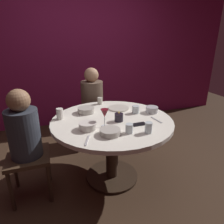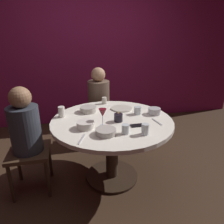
{
  "view_description": "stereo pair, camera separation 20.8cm",
  "coord_description": "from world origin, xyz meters",
  "px_view_note": "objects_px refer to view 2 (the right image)",
  "views": [
    {
      "loc": [
        -0.62,
        -1.85,
        1.55
      ],
      "look_at": [
        0.0,
        0.0,
        0.81
      ],
      "focal_mm": 32.07,
      "sensor_mm": 36.0,
      "label": 1
    },
    {
      "loc": [
        -0.42,
        -1.9,
        1.55
      ],
      "look_at": [
        0.0,
        0.0,
        0.81
      ],
      "focal_mm": 32.07,
      "sensor_mm": 36.0,
      "label": 2
    }
  ],
  "objects_px": {
    "seated_diner_left": "(25,129)",
    "cup_far_edge": "(61,112)",
    "dinner_plate": "(122,108)",
    "cup_near_candle": "(138,110)",
    "seated_diner_back": "(99,97)",
    "bowl_serving_large": "(154,111)",
    "cup_by_left_diner": "(145,129)",
    "cell_phone": "(138,125)",
    "bowl_sauce_side": "(85,125)",
    "wine_glass": "(103,114)",
    "cup_by_right_diner": "(125,129)",
    "candle_holder": "(118,118)",
    "dining_table": "(112,133)",
    "cup_center_front": "(104,100)",
    "bowl_small_white": "(88,109)",
    "bowl_salad_center": "(106,132)"
  },
  "relations": [
    {
      "from": "cup_center_front",
      "to": "bowl_small_white",
      "type": "bearing_deg",
      "value": -132.58
    },
    {
      "from": "cell_phone",
      "to": "cup_far_edge",
      "type": "relative_size",
      "value": 1.21
    },
    {
      "from": "seated_diner_left",
      "to": "cup_far_edge",
      "type": "relative_size",
      "value": 9.71
    },
    {
      "from": "bowl_salad_center",
      "to": "bowl_small_white",
      "type": "xyz_separation_m",
      "value": [
        -0.09,
        0.61,
        0.01
      ]
    },
    {
      "from": "cup_by_left_diner",
      "to": "dining_table",
      "type": "bearing_deg",
      "value": 117.22
    },
    {
      "from": "candle_holder",
      "to": "cell_phone",
      "type": "distance_m",
      "value": 0.22
    },
    {
      "from": "candle_holder",
      "to": "bowl_serving_large",
      "type": "bearing_deg",
      "value": 14.72
    },
    {
      "from": "dining_table",
      "to": "cup_far_edge",
      "type": "height_order",
      "value": "cup_far_edge"
    },
    {
      "from": "cell_phone",
      "to": "bowl_sauce_side",
      "type": "relative_size",
      "value": 0.85
    },
    {
      "from": "seated_diner_back",
      "to": "bowl_serving_large",
      "type": "bearing_deg",
      "value": 29.57
    },
    {
      "from": "bowl_salad_center",
      "to": "bowl_sauce_side",
      "type": "height_order",
      "value": "bowl_sauce_side"
    },
    {
      "from": "seated_diner_back",
      "to": "cup_by_left_diner",
      "type": "relative_size",
      "value": 11.49
    },
    {
      "from": "wine_glass",
      "to": "bowl_serving_large",
      "type": "distance_m",
      "value": 0.66
    },
    {
      "from": "bowl_small_white",
      "to": "bowl_serving_large",
      "type": "bearing_deg",
      "value": -17.94
    },
    {
      "from": "candle_holder",
      "to": "bowl_serving_large",
      "type": "relative_size",
      "value": 0.75
    },
    {
      "from": "seated_diner_back",
      "to": "cup_by_left_diner",
      "type": "xyz_separation_m",
      "value": [
        0.21,
        -1.32,
        0.07
      ]
    },
    {
      "from": "seated_diner_back",
      "to": "cup_near_candle",
      "type": "xyz_separation_m",
      "value": [
        0.31,
        -0.83,
        0.06
      ]
    },
    {
      "from": "dinner_plate",
      "to": "bowl_serving_large",
      "type": "distance_m",
      "value": 0.4
    },
    {
      "from": "wine_glass",
      "to": "cup_by_left_diner",
      "type": "height_order",
      "value": "wine_glass"
    },
    {
      "from": "seated_diner_back",
      "to": "cell_phone",
      "type": "relative_size",
      "value": 8.2
    },
    {
      "from": "bowl_serving_large",
      "to": "cup_by_left_diner",
      "type": "relative_size",
      "value": 1.39
    },
    {
      "from": "wine_glass",
      "to": "seated_diner_left",
      "type": "bearing_deg",
      "value": 168.6
    },
    {
      "from": "seated_diner_back",
      "to": "cup_near_candle",
      "type": "distance_m",
      "value": 0.89
    },
    {
      "from": "cup_by_left_diner",
      "to": "cup_center_front",
      "type": "distance_m",
      "value": 0.96
    },
    {
      "from": "dinner_plate",
      "to": "seated_diner_back",
      "type": "bearing_deg",
      "value": 105.94
    },
    {
      "from": "bowl_small_white",
      "to": "seated_diner_left",
      "type": "bearing_deg",
      "value": -156.84
    },
    {
      "from": "bowl_salad_center",
      "to": "cell_phone",
      "type": "bearing_deg",
      "value": 18.3
    },
    {
      "from": "candle_holder",
      "to": "wine_glass",
      "type": "relative_size",
      "value": 0.59
    },
    {
      "from": "cup_by_right_diner",
      "to": "seated_diner_back",
      "type": "bearing_deg",
      "value": 91.99
    },
    {
      "from": "dining_table",
      "to": "cup_center_front",
      "type": "bearing_deg",
      "value": 88.38
    },
    {
      "from": "cup_far_edge",
      "to": "cup_by_left_diner",
      "type": "bearing_deg",
      "value": -38.85
    },
    {
      "from": "cup_center_front",
      "to": "bowl_sauce_side",
      "type": "bearing_deg",
      "value": -114.0
    },
    {
      "from": "cup_far_edge",
      "to": "bowl_salad_center",
      "type": "bearing_deg",
      "value": -52.65
    },
    {
      "from": "dinner_plate",
      "to": "bowl_small_white",
      "type": "bearing_deg",
      "value": -178.64
    },
    {
      "from": "seated_diner_back",
      "to": "cup_far_edge",
      "type": "height_order",
      "value": "seated_diner_back"
    },
    {
      "from": "bowl_serving_large",
      "to": "cup_by_right_diner",
      "type": "xyz_separation_m",
      "value": [
        -0.45,
        -0.4,
        0.01
      ]
    },
    {
      "from": "cup_by_left_diner",
      "to": "seated_diner_left",
      "type": "bearing_deg",
      "value": 159.25
    },
    {
      "from": "dinner_plate",
      "to": "cup_center_front",
      "type": "bearing_deg",
      "value": 123.83
    },
    {
      "from": "bowl_salad_center",
      "to": "seated_diner_left",
      "type": "bearing_deg",
      "value": 155.81
    },
    {
      "from": "bowl_serving_large",
      "to": "cup_by_left_diner",
      "type": "bearing_deg",
      "value": -122.3
    },
    {
      "from": "bowl_salad_center",
      "to": "bowl_sauce_side",
      "type": "bearing_deg",
      "value": 134.25
    },
    {
      "from": "wine_glass",
      "to": "cup_by_right_diner",
      "type": "relative_size",
      "value": 2.04
    },
    {
      "from": "dining_table",
      "to": "bowl_salad_center",
      "type": "relative_size",
      "value": 6.84
    },
    {
      "from": "bowl_salad_center",
      "to": "bowl_sauce_side",
      "type": "distance_m",
      "value": 0.24
    },
    {
      "from": "bowl_sauce_side",
      "to": "cup_center_front",
      "type": "bearing_deg",
      "value": 66.0
    },
    {
      "from": "bowl_serving_large",
      "to": "bowl_sauce_side",
      "type": "xyz_separation_m",
      "value": [
        -0.79,
        -0.21,
        -0.0
      ]
    },
    {
      "from": "cup_near_candle",
      "to": "cup_center_front",
      "type": "bearing_deg",
      "value": 123.49
    },
    {
      "from": "dinner_plate",
      "to": "cup_near_candle",
      "type": "xyz_separation_m",
      "value": [
        0.13,
        -0.2,
        0.04
      ]
    },
    {
      "from": "seated_diner_back",
      "to": "candle_holder",
      "type": "relative_size",
      "value": 11.05
    },
    {
      "from": "bowl_sauce_side",
      "to": "cup_by_right_diner",
      "type": "distance_m",
      "value": 0.39
    }
  ]
}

